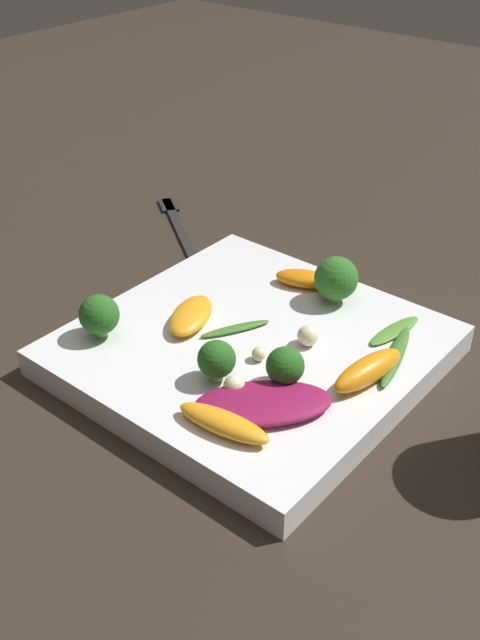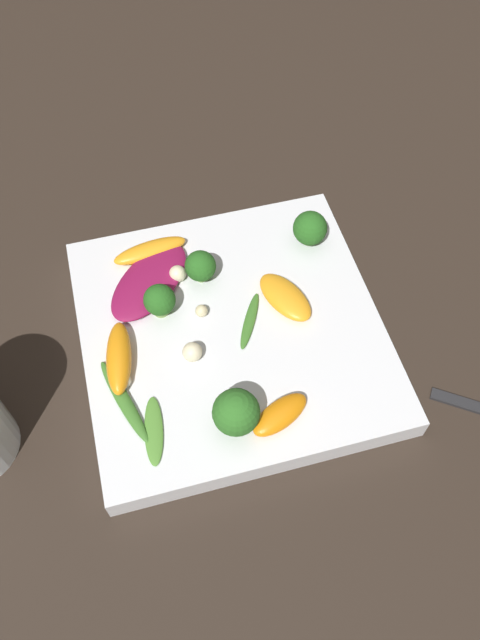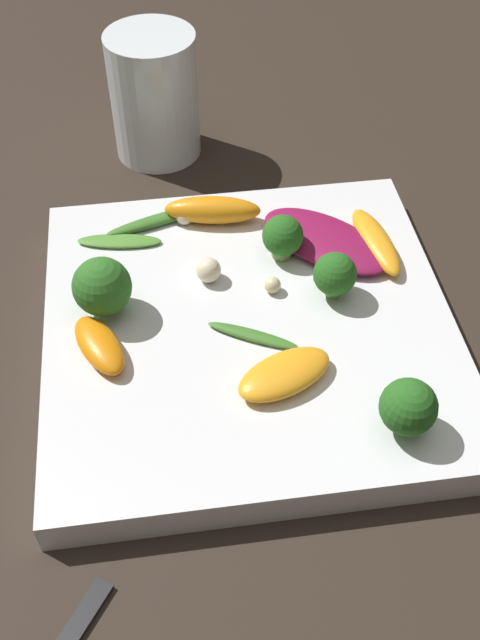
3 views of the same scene
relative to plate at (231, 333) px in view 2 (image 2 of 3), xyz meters
name	(u,v)px [view 2 (image 2 of 3)]	position (x,y,z in m)	size (l,w,h in m)	color
ground_plane	(232,340)	(0.00, 0.00, -0.01)	(2.40, 2.40, 0.00)	#2D231C
plate	(231,333)	(0.00, 0.00, 0.00)	(0.28, 0.28, 0.03)	white
radicchio_leaf_0	(149,281)	(0.07, 0.07, 0.02)	(0.11, 0.11, 0.01)	maroon
orange_segment_0	(119,358)	(-0.01, 0.11, 0.02)	(0.08, 0.03, 0.02)	orange
orange_segment_1	(285,297)	(0.01, -0.06, 0.02)	(0.07, 0.06, 0.01)	orange
orange_segment_2	(150,251)	(0.11, 0.06, 0.02)	(0.03, 0.08, 0.01)	orange
orange_segment_3	(280,415)	(-0.10, -0.02, 0.02)	(0.05, 0.06, 0.02)	orange
broccoli_floret_0	(236,412)	(-0.10, 0.02, 0.04)	(0.04, 0.04, 0.04)	#7A9E51
broccoli_floret_1	(160,301)	(0.03, 0.06, 0.03)	(0.03, 0.03, 0.03)	#7A9E51
broccoli_floret_2	(200,266)	(0.06, 0.01, 0.03)	(0.03, 0.03, 0.04)	#7A9E51
broccoli_floret_3	(310,228)	(0.08, -0.10, 0.03)	(0.04, 0.04, 0.04)	#84AD5B
arugula_sprig_0	(154,431)	(-0.09, 0.09, 0.02)	(0.07, 0.03, 0.00)	#518E33
arugula_sprig_1	(249,319)	(0.00, -0.02, 0.02)	(0.06, 0.04, 0.00)	#3D7528
arugula_sprig_2	(124,401)	(-0.05, 0.11, 0.02)	(0.09, 0.04, 0.01)	#3D7528
macadamia_nut_0	(201,311)	(0.02, 0.02, 0.02)	(0.01, 0.01, 0.01)	beige
macadamia_nut_1	(124,381)	(-0.04, 0.11, 0.02)	(0.01, 0.01, 0.01)	beige
macadamia_nut_2	(178,274)	(0.07, 0.04, 0.02)	(0.02, 0.02, 0.02)	beige
macadamia_nut_3	(192,352)	(-0.02, 0.04, 0.02)	(0.02, 0.02, 0.02)	beige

